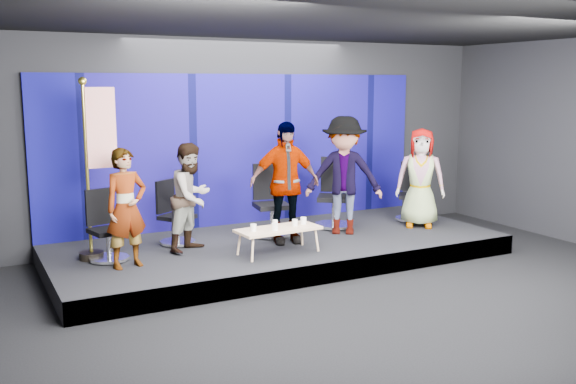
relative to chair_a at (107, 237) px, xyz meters
name	(u,v)px	position (x,y,z in m)	size (l,w,h in m)	color
ground	(369,306)	(2.66, -2.56, -0.63)	(10.00, 10.00, 0.00)	black
room_walls	(374,110)	(2.66, -2.56, 1.80)	(10.02, 8.02, 3.51)	black
riser	(279,249)	(2.66, -0.06, -0.48)	(7.00, 3.00, 0.30)	black
backdrop	(242,150)	(2.66, 1.39, 0.97)	(7.00, 0.08, 2.60)	#080863
chair_a	(107,237)	(0.00, 0.00, 0.00)	(0.67, 0.67, 0.99)	silver
panelist_a	(126,208)	(0.18, -0.47, 0.48)	(0.59, 0.39, 1.61)	black
chair_b	(175,223)	(1.13, 0.46, 0.00)	(0.77, 0.77, 0.98)	silver
panelist_b	(191,197)	(1.24, -0.03, 0.47)	(0.78, 0.60, 1.59)	black
chair_c	(271,212)	(2.68, 0.28, 0.05)	(0.75, 0.75, 1.16)	silver
panelist_c	(285,183)	(2.67, -0.23, 0.61)	(1.10, 0.46, 1.88)	black
chair_d	(334,204)	(3.92, 0.35, 0.06)	(0.93, 0.93, 1.19)	silver
panelist_d	(344,175)	(3.80, -0.14, 0.64)	(1.24, 0.72, 1.93)	black
chair_e	(412,201)	(5.46, 0.16, 0.02)	(0.83, 0.83, 1.04)	silver
panelist_e	(420,178)	(5.25, -0.30, 0.52)	(0.83, 0.54, 1.69)	black
coffee_table	(278,230)	(2.29, -0.78, 0.02)	(1.26, 0.60, 0.38)	tan
mug_a	(253,228)	(1.88, -0.80, 0.10)	(0.09, 0.09, 0.10)	white
mug_b	(275,227)	(2.17, -0.90, 0.10)	(0.09, 0.09, 0.10)	white
mug_c	(275,223)	(2.30, -0.64, 0.10)	(0.08, 0.08, 0.09)	white
mug_d	(295,223)	(2.57, -0.76, 0.10)	(0.08, 0.08, 0.10)	white
mug_e	(303,221)	(2.74, -0.72, 0.10)	(0.09, 0.09, 0.10)	white
flag_stand	(96,164)	(-0.06, 0.14, 1.01)	(0.58, 0.34, 2.53)	black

